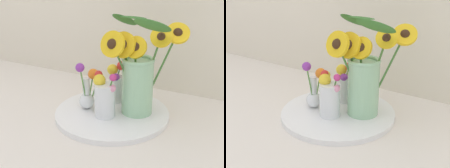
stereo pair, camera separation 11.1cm
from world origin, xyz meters
TOP-DOWN VIEW (x-y plane):
  - ground_plane at (0.00, 0.00)m, footprint 6.00×6.00m
  - serving_tray at (0.03, 0.08)m, footprint 0.42×0.42m
  - mason_jar_sunflowers at (0.11, 0.12)m, footprint 0.29×0.23m
  - vase_small_center at (0.02, 0.04)m, footprint 0.10×0.07m
  - vase_bulb_right at (-0.06, 0.07)m, footprint 0.08×0.10m
  - vase_small_back at (0.00, 0.18)m, footprint 0.09×0.09m

SIDE VIEW (x-z plane):
  - ground_plane at x=0.00m, z-range 0.00..0.00m
  - serving_tray at x=0.03m, z-range 0.00..0.02m
  - vase_small_center at x=0.02m, z-range 0.01..0.18m
  - vase_bulb_right at x=-0.06m, z-range 0.00..0.19m
  - vase_small_back at x=0.00m, z-range 0.02..0.18m
  - mason_jar_sunflowers at x=0.11m, z-range -0.02..0.35m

